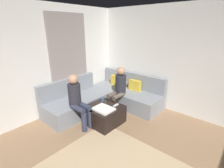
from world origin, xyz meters
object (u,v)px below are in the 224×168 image
at_px(sectional_couch, 106,97).
at_px(game_remote, 116,105).
at_px(coffee_mug, 102,100).
at_px(person_on_couch_back, 118,88).
at_px(person_on_couch_side, 77,99).
at_px(ottoman, 104,115).

xyz_separation_m(sectional_couch, game_remote, (0.72, -0.42, 0.15)).
distance_m(coffee_mug, person_on_couch_back, 0.55).
distance_m(sectional_couch, game_remote, 0.84).
bearing_deg(person_on_couch_side, game_remote, 139.14).
height_order(ottoman, person_on_couch_back, person_on_couch_back).
height_order(ottoman, person_on_couch_side, person_on_couch_side).
bearing_deg(sectional_couch, ottoman, -49.86).
xyz_separation_m(game_remote, person_on_couch_back, (-0.31, 0.47, 0.23)).
xyz_separation_m(game_remote, person_on_couch_side, (-0.57, -0.66, 0.23)).
xyz_separation_m(coffee_mug, person_on_couch_back, (0.09, 0.51, 0.19)).
xyz_separation_m(ottoman, person_on_couch_back, (-0.13, 0.69, 0.45)).
bearing_deg(person_on_couch_side, sectional_couch, -172.19).
height_order(sectional_couch, coffee_mug, sectional_couch).
xyz_separation_m(ottoman, game_remote, (0.18, 0.22, 0.22)).
distance_m(sectional_couch, ottoman, 0.84).
relative_size(sectional_couch, person_on_couch_side, 2.12).
distance_m(ottoman, game_remote, 0.36).
height_order(sectional_couch, game_remote, sectional_couch).
bearing_deg(sectional_couch, game_remote, -30.20).
bearing_deg(ottoman, coffee_mug, 140.71).
distance_m(ottoman, coffee_mug, 0.38).
bearing_deg(ottoman, person_on_couch_side, -131.62).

